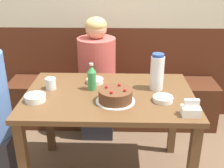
{
  "coord_description": "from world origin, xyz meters",
  "views": [
    {
      "loc": [
        0.07,
        -1.78,
        1.57
      ],
      "look_at": [
        0.02,
        0.05,
        0.78
      ],
      "focal_mm": 45.0,
      "sensor_mm": 36.0,
      "label": 1
    }
  ],
  "objects": [
    {
      "name": "bench_seat",
      "position": [
        0.0,
        0.83,
        0.23
      ],
      "size": [
        2.1,
        0.38,
        0.47
      ],
      "color": "#472314",
      "rests_on": "ground_plane"
    },
    {
      "name": "person_pale_blue_shirt",
      "position": [
        -0.14,
        0.65,
        0.55
      ],
      "size": [
        0.34,
        0.34,
        1.15
      ],
      "rotation": [
        0.0,
        0.0,
        -1.57
      ],
      "color": "#33333D",
      "rests_on": "ground_plane"
    },
    {
      "name": "dining_table",
      "position": [
        0.0,
        0.0,
        0.63
      ],
      "size": [
        1.18,
        0.78,
        0.73
      ],
      "color": "brown",
      "rests_on": "ground_plane"
    },
    {
      "name": "bowl_soup_white",
      "position": [
        -0.12,
        0.19,
        0.75
      ],
      "size": [
        0.13,
        0.13,
        0.03
      ],
      "color": "white",
      "rests_on": "dining_table"
    },
    {
      "name": "napkin_holder",
      "position": [
        0.5,
        -0.29,
        0.77
      ],
      "size": [
        0.11,
        0.08,
        0.11
      ],
      "color": "white",
      "rests_on": "dining_table"
    },
    {
      "name": "glass_water_tall",
      "position": [
        -0.43,
        0.07,
        0.77
      ],
      "size": [
        0.08,
        0.08,
        0.08
      ],
      "color": "silver",
      "rests_on": "dining_table"
    },
    {
      "name": "bowl_side_dish",
      "position": [
        -0.48,
        -0.13,
        0.75
      ],
      "size": [
        0.14,
        0.14,
        0.04
      ],
      "color": "white",
      "rests_on": "dining_table"
    },
    {
      "name": "soju_bottle",
      "position": [
        -0.13,
        0.07,
        0.82
      ],
      "size": [
        0.06,
        0.06,
        0.2
      ],
      "color": "#388E4C",
      "rests_on": "dining_table"
    },
    {
      "name": "birthday_cake",
      "position": [
        0.05,
        -0.13,
        0.77
      ],
      "size": [
        0.26,
        0.26,
        0.11
      ],
      "color": "white",
      "rests_on": "dining_table"
    },
    {
      "name": "water_pitcher",
      "position": [
        0.34,
        0.09,
        0.86
      ],
      "size": [
        0.1,
        0.1,
        0.27
      ],
      "color": "white",
      "rests_on": "dining_table"
    },
    {
      "name": "bowl_rice_small",
      "position": [
        0.36,
        -0.11,
        0.75
      ],
      "size": [
        0.13,
        0.13,
        0.03
      ],
      "color": "white",
      "rests_on": "dining_table"
    }
  ]
}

